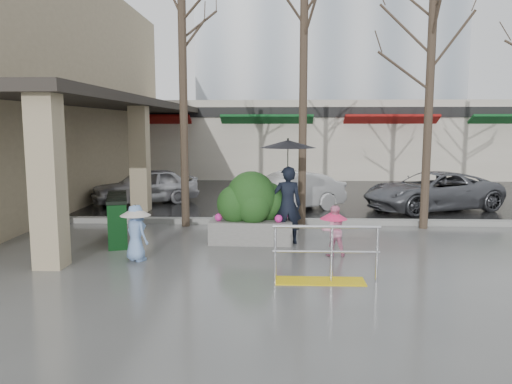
# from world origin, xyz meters

# --- Properties ---
(ground) EXTENTS (120.00, 120.00, 0.00)m
(ground) POSITION_xyz_m (0.00, 0.00, 0.00)
(ground) COLOR #51514F
(ground) RESTS_ON ground
(street_asphalt) EXTENTS (120.00, 36.00, 0.01)m
(street_asphalt) POSITION_xyz_m (0.00, 22.00, 0.01)
(street_asphalt) COLOR black
(street_asphalt) RESTS_ON ground
(curb) EXTENTS (120.00, 0.30, 0.15)m
(curb) POSITION_xyz_m (0.00, 4.00, 0.07)
(curb) COLOR gray
(curb) RESTS_ON ground
(near_building) EXTENTS (6.00, 18.00, 8.00)m
(near_building) POSITION_xyz_m (-9.00, 8.00, 4.00)
(near_building) COLOR tan
(near_building) RESTS_ON ground
(canopy_slab) EXTENTS (2.80, 18.00, 0.25)m
(canopy_slab) POSITION_xyz_m (-4.80, 8.00, 3.62)
(canopy_slab) COLOR #2D2823
(canopy_slab) RESTS_ON pillar_front
(pillar_front) EXTENTS (0.55, 0.55, 3.50)m
(pillar_front) POSITION_xyz_m (-3.90, -0.50, 1.75)
(pillar_front) COLOR tan
(pillar_front) RESTS_ON ground
(pillar_back) EXTENTS (0.55, 0.55, 3.50)m
(pillar_back) POSITION_xyz_m (-3.90, 6.00, 1.75)
(pillar_back) COLOR tan
(pillar_back) RESTS_ON ground
(storefront_row) EXTENTS (34.00, 6.74, 4.00)m
(storefront_row) POSITION_xyz_m (2.00, 17.97, 2.01)
(storefront_row) COLOR beige
(storefront_row) RESTS_ON ground
(handrail) EXTENTS (1.90, 0.50, 1.03)m
(handrail) POSITION_xyz_m (1.36, -1.20, 0.38)
(handrail) COLOR yellow
(handrail) RESTS_ON ground
(tree_west) EXTENTS (3.20, 3.20, 6.80)m
(tree_west) POSITION_xyz_m (-2.00, 3.60, 5.08)
(tree_west) COLOR #382B21
(tree_west) RESTS_ON ground
(tree_midwest) EXTENTS (3.20, 3.20, 7.00)m
(tree_midwest) POSITION_xyz_m (1.20, 3.60, 5.23)
(tree_midwest) COLOR #382B21
(tree_midwest) RESTS_ON ground
(tree_mideast) EXTENTS (3.20, 3.20, 6.50)m
(tree_mideast) POSITION_xyz_m (4.50, 3.60, 4.86)
(tree_mideast) COLOR #382B21
(tree_mideast) RESTS_ON ground
(woman) EXTENTS (1.31, 1.31, 2.48)m
(woman) POSITION_xyz_m (0.77, 1.72, 1.44)
(woman) COLOR black
(woman) RESTS_ON ground
(child_pink) EXTENTS (0.59, 0.59, 1.09)m
(child_pink) POSITION_xyz_m (1.73, 0.59, 0.62)
(child_pink) COLOR #FB99C1
(child_pink) RESTS_ON ground
(child_blue) EXTENTS (0.68, 0.64, 1.17)m
(child_blue) POSITION_xyz_m (-2.37, 0.04, 0.68)
(child_blue) COLOR #799ED8
(child_blue) RESTS_ON ground
(planter) EXTENTS (1.96, 1.15, 1.70)m
(planter) POSITION_xyz_m (-0.08, 1.82, 0.81)
(planter) COLOR slate
(planter) RESTS_ON ground
(news_boxes) EXTENTS (1.02, 2.02, 1.11)m
(news_boxes) POSITION_xyz_m (-3.30, 1.76, 0.55)
(news_boxes) COLOR #0C3713
(news_boxes) RESTS_ON ground
(car_a) EXTENTS (3.97, 3.03, 1.26)m
(car_a) POSITION_xyz_m (-4.16, 7.51, 0.63)
(car_a) COLOR silver
(car_a) RESTS_ON ground
(car_b) EXTENTS (3.96, 3.11, 1.26)m
(car_b) POSITION_xyz_m (0.86, 6.23, 0.63)
(car_b) COLOR silver
(car_b) RESTS_ON ground
(car_c) EXTENTS (4.98, 3.56, 1.26)m
(car_c) POSITION_xyz_m (5.59, 6.54, 0.63)
(car_c) COLOR #5C5E64
(car_c) RESTS_ON ground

